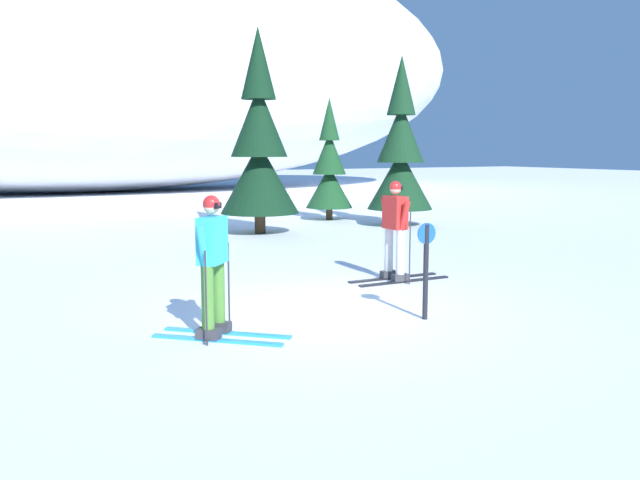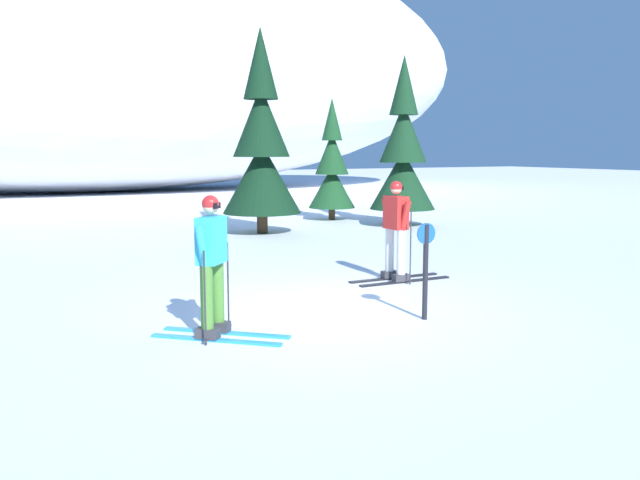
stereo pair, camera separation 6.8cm
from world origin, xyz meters
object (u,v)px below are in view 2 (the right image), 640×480
pine_tree_center_left (261,148)px  pine_tree_center_right (332,169)px  skier_cyan_jacket (212,264)px  skier_red_jacket (396,229)px  pine_tree_far_right (403,155)px  trail_marker_post (426,265)px

pine_tree_center_left → pine_tree_center_right: bearing=33.5°
skier_cyan_jacket → pine_tree_center_left: bearing=64.0°
skier_cyan_jacket → pine_tree_center_left: size_ratio=0.32×
skier_cyan_jacket → skier_red_jacket: 4.33m
pine_tree_center_left → pine_tree_far_right: pine_tree_center_left is taller
skier_cyan_jacket → pine_tree_far_right: pine_tree_far_right is taller
skier_cyan_jacket → pine_tree_center_right: size_ratio=0.44×
pine_tree_far_right → trail_marker_post: 11.20m
skier_red_jacket → pine_tree_far_right: pine_tree_far_right is taller
trail_marker_post → pine_tree_far_right: bearing=57.1°
skier_cyan_jacket → pine_tree_far_right: 12.54m
skier_cyan_jacket → skier_red_jacket: (3.90, 1.89, 0.01)m
pine_tree_center_right → trail_marker_post: pine_tree_center_right is taller
skier_red_jacket → pine_tree_center_right: size_ratio=0.46×
pine_tree_center_left → pine_tree_far_right: 4.39m
skier_red_jacket → pine_tree_center_right: pine_tree_center_right is taller
skier_red_jacket → skier_cyan_jacket: bearing=-154.2°
skier_red_jacket → pine_tree_far_right: 8.60m
skier_red_jacket → pine_tree_center_right: bearing=67.6°
pine_tree_center_right → skier_red_jacket: bearing=-112.4°
pine_tree_center_right → pine_tree_far_right: 2.71m
skier_red_jacket → pine_tree_center_right: 10.22m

